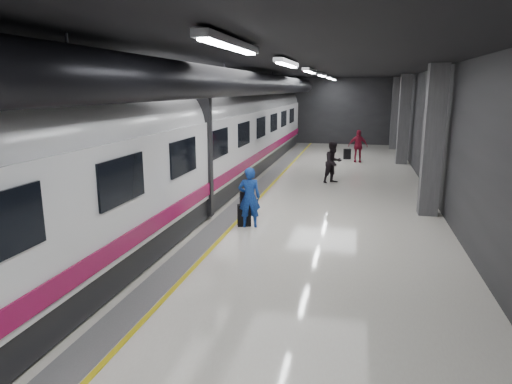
# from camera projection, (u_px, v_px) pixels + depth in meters

# --- Properties ---
(ground) EXTENTS (40.00, 40.00, 0.00)m
(ground) POSITION_uv_depth(u_px,v_px,m) (270.00, 223.00, 13.17)
(ground) COLOR silver
(ground) RESTS_ON ground
(platform_hall) EXTENTS (10.02, 40.02, 4.51)m
(platform_hall) POSITION_uv_depth(u_px,v_px,m) (267.00, 97.00, 13.36)
(platform_hall) COLOR black
(platform_hall) RESTS_ON ground
(train) EXTENTS (3.05, 38.00, 4.05)m
(train) POSITION_uv_depth(u_px,v_px,m) (162.00, 148.00, 13.42)
(train) COLOR black
(train) RESTS_ON ground
(traveler_main) EXTENTS (0.70, 0.56, 1.69)m
(traveler_main) POSITION_uv_depth(u_px,v_px,m) (249.00, 197.00, 12.60)
(traveler_main) COLOR blue
(traveler_main) RESTS_ON ground
(suitcase_main) EXTENTS (0.43, 0.35, 0.61)m
(suitcase_main) POSITION_uv_depth(u_px,v_px,m) (244.00, 215.00, 12.82)
(suitcase_main) COLOR black
(suitcase_main) RESTS_ON ground
(shoulder_bag) EXTENTS (0.31, 0.27, 0.37)m
(shoulder_bag) POSITION_uv_depth(u_px,v_px,m) (245.00, 198.00, 12.73)
(shoulder_bag) COLOR black
(shoulder_bag) RESTS_ON suitcase_main
(traveler_far_a) EXTENTS (1.05, 1.04, 1.71)m
(traveler_far_a) POSITION_uv_depth(u_px,v_px,m) (333.00, 162.00, 18.56)
(traveler_far_a) COLOR black
(traveler_far_a) RESTS_ON ground
(traveler_far_b) EXTENTS (1.00, 0.45, 1.69)m
(traveler_far_b) POSITION_uv_depth(u_px,v_px,m) (358.00, 146.00, 23.90)
(traveler_far_b) COLOR maroon
(traveler_far_b) RESTS_ON ground
(suitcase_far) EXTENTS (0.42, 0.32, 0.56)m
(suitcase_far) POSITION_uv_depth(u_px,v_px,m) (347.00, 154.00, 25.01)
(suitcase_far) COLOR black
(suitcase_far) RESTS_ON ground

